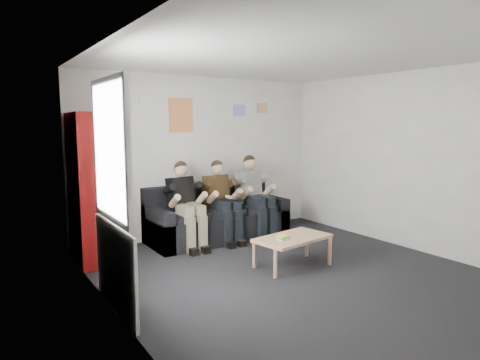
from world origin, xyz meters
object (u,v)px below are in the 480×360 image
object	(u,v)px
coffee_table	(293,240)
sofa	(217,219)
bookshelf	(86,188)
person_right	(255,196)
person_middle	(223,201)
person_left	(187,205)

from	to	relation	value
coffee_table	sofa	bearing A→B (deg)	94.86
coffee_table	bookshelf	bearing A→B (deg)	142.61
coffee_table	person_right	size ratio (longest dim) A/B	0.75
person_middle	person_right	distance (m)	0.64
person_middle	bookshelf	bearing A→B (deg)	173.71
bookshelf	person_left	bearing A→B (deg)	-1.92
person_left	coffee_table	bearing A→B (deg)	-72.29
bookshelf	person_right	bearing A→B (deg)	0.41
bookshelf	coffee_table	xyz separation A→B (m)	(2.25, -1.72, -0.67)
person_left	person_middle	size ratio (longest dim) A/B	1.01
bookshelf	person_middle	xyz separation A→B (m)	(2.09, -0.13, -0.36)
bookshelf	person_right	world-z (taller)	bookshelf
sofa	bookshelf	xyz separation A→B (m)	(-2.09, -0.08, 0.71)
person_middle	sofa	bearing A→B (deg)	87.21
person_right	sofa	bearing A→B (deg)	168.29
coffee_table	person_middle	world-z (taller)	person_middle
sofa	person_right	xyz separation A→B (m)	(0.64, -0.21, 0.37)
person_right	bookshelf	bearing A→B (deg)	-176.61
coffee_table	person_right	xyz separation A→B (m)	(0.49, 1.59, 0.33)
person_left	person_middle	xyz separation A→B (m)	(0.64, 0.00, -0.01)
bookshelf	person_right	xyz separation A→B (m)	(2.74, -0.13, -0.34)
person_left	person_middle	distance (m)	0.64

